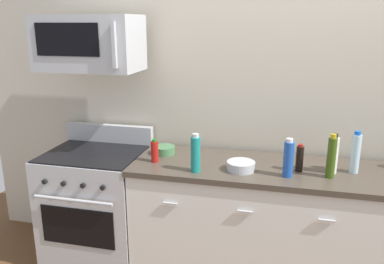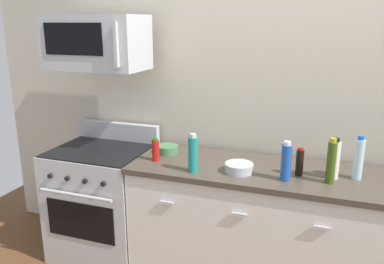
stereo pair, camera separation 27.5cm
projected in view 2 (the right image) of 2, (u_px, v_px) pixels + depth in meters
name	position (u px, v px, depth m)	size (l,w,h in m)	color
back_wall	(297.00, 99.00, 2.90)	(5.27, 0.10, 2.70)	beige
counter_unit	(283.00, 233.00, 2.77)	(2.18, 0.66, 0.92)	silver
range_oven	(103.00, 201.00, 3.24)	(0.76, 0.69, 1.07)	#B7BABF
microwave	(96.00, 42.00, 2.93)	(0.74, 0.44, 0.40)	#B7BABF
bottle_water_clear	(359.00, 159.00, 2.50)	(0.06, 0.06, 0.29)	silver
bottle_hot_sauce_red	(156.00, 150.00, 2.85)	(0.05, 0.05, 0.17)	#B21914
bottle_soy_sauce_dark	(300.00, 162.00, 2.57)	(0.05, 0.05, 0.19)	black
bottle_vinegar_white	(334.00, 159.00, 2.51)	(0.07, 0.07, 0.27)	silver
bottle_soda_blue	(287.00, 162.00, 2.48)	(0.07, 0.07, 0.26)	#1E4CA5
bottle_olive_oil	(331.00, 162.00, 2.43)	(0.06, 0.06, 0.29)	#385114
bottle_sparkling_teal	(193.00, 154.00, 2.62)	(0.07, 0.07, 0.27)	#197F7A
bowl_green_glaze	(167.00, 149.00, 3.03)	(0.17, 0.17, 0.06)	#477A4C
bowl_steel_prep	(239.00, 167.00, 2.64)	(0.19, 0.19, 0.06)	#B2B5BA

